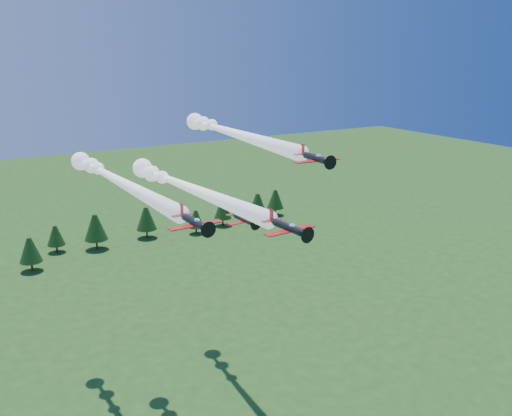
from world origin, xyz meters
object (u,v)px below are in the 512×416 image
plane_lead (185,186)px  plane_left (115,179)px  plane_right (229,132)px  plane_slot (244,219)px

plane_lead → plane_left: size_ratio=0.91×
plane_left → plane_lead: bearing=-51.7°
plane_right → plane_lead: bearing=-139.4°
plane_right → plane_slot: bearing=-109.3°
plane_right → plane_left: bearing=-175.3°
plane_right → plane_slot: plane_right is taller
plane_left → plane_right: size_ratio=1.00×
plane_left → plane_right: (22.99, 0.44, 6.56)m
plane_left → plane_right: plane_right is taller
plane_lead → plane_slot: size_ratio=7.17×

